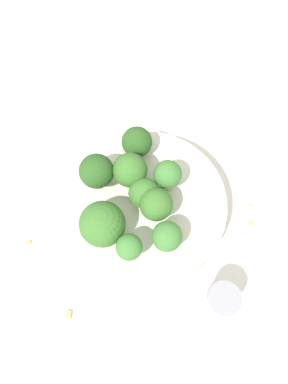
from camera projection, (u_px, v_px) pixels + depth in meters
name	position (u px, v px, depth m)	size (l,w,h in m)	color
ground_plane	(144.00, 215.00, 0.55)	(3.00, 3.00, 0.00)	silver
bowl	(144.00, 209.00, 0.52)	(0.22, 0.22, 0.05)	silver
broccoli_floret_0	(102.00, 224.00, 0.45)	(0.06, 0.06, 0.06)	#8EB770
broccoli_floret_1	(156.00, 205.00, 0.46)	(0.04, 0.04, 0.06)	#8EB770
broccoli_floret_2	(130.00, 171.00, 0.48)	(0.04, 0.04, 0.06)	#7A9E5B
broccoli_floret_3	(167.00, 237.00, 0.44)	(0.04, 0.04, 0.05)	#84AD66
broccoli_floret_4	(97.00, 172.00, 0.47)	(0.04, 0.04, 0.06)	#7A9E5B
broccoli_floret_5	(129.00, 248.00, 0.44)	(0.03, 0.03, 0.05)	#84AD66
broccoli_floret_6	(137.00, 142.00, 0.51)	(0.04, 0.04, 0.05)	#7A9E5B
broccoli_floret_7	(147.00, 192.00, 0.47)	(0.04, 0.04, 0.05)	#84AD66
broccoli_floret_8	(167.00, 175.00, 0.48)	(0.04, 0.04, 0.05)	#84AD66
pepper_shaker	(221.00, 302.00, 0.47)	(0.04, 0.04, 0.06)	silver
almond_crumb_0	(251.00, 223.00, 0.54)	(0.01, 0.01, 0.01)	tan
almond_crumb_1	(251.00, 204.00, 0.55)	(0.01, 0.00, 0.01)	tan
almond_crumb_2	(68.00, 314.00, 0.48)	(0.01, 0.01, 0.01)	tan
almond_crumb_3	(28.00, 242.00, 0.53)	(0.01, 0.00, 0.01)	tan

